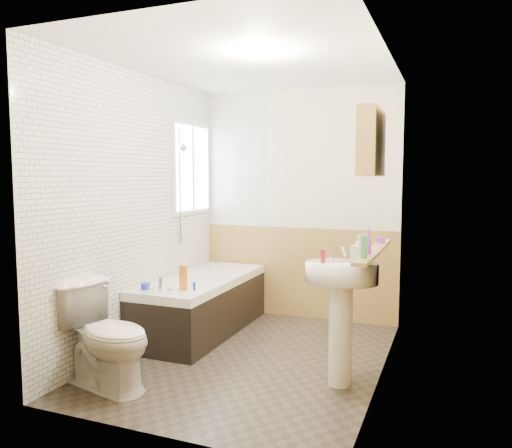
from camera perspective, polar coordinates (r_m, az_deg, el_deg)
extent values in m
plane|color=#302922|center=(4.46, -0.74, -15.06)|extent=(2.80, 2.80, 0.00)
plane|color=white|center=(4.28, -0.78, 18.12)|extent=(2.80, 2.80, 0.00)
cube|color=beige|center=(5.51, 4.84, 2.19)|extent=(2.20, 0.02, 2.50)
cube|color=beige|center=(2.94, -11.29, -0.75)|extent=(2.20, 0.02, 2.50)
cube|color=beige|center=(4.72, -13.32, 1.52)|extent=(0.02, 2.80, 2.50)
cube|color=beige|center=(3.90, 14.50, 0.70)|extent=(0.02, 2.80, 2.50)
cube|color=#B08A48|center=(4.03, 13.92, -9.97)|extent=(0.01, 2.80, 1.00)
cube|color=#B08A48|center=(3.12, -10.80, -14.51)|extent=(2.20, 0.01, 1.00)
cube|color=#B08A48|center=(5.58, 4.71, -5.52)|extent=(2.20, 0.01, 1.00)
cube|color=white|center=(4.71, -13.10, 1.51)|extent=(0.01, 2.80, 2.50)
cube|color=white|center=(5.74, -2.20, 7.33)|extent=(0.75, 0.01, 1.50)
cube|color=white|center=(5.49, -7.31, 6.33)|extent=(0.03, 0.79, 0.99)
cube|color=white|center=(5.49, -7.20, 6.33)|extent=(0.01, 0.70, 0.90)
cube|color=white|center=(5.49, -7.19, 6.33)|extent=(0.01, 0.04, 0.90)
cube|color=black|center=(5.12, -6.19, -9.53)|extent=(0.70, 1.71, 0.48)
cube|color=white|center=(5.06, -6.23, -6.46)|extent=(0.70, 1.71, 0.08)
cube|color=white|center=(5.06, -6.23, -6.58)|extent=(0.56, 1.57, 0.04)
cylinder|color=silver|center=(4.40, -10.87, -6.88)|extent=(0.04, 0.04, 0.14)
sphere|color=silver|center=(4.45, -11.84, -7.14)|extent=(0.06, 0.06, 0.06)
sphere|color=silver|center=(4.36, -9.85, -7.38)|extent=(0.06, 0.06, 0.06)
cylinder|color=silver|center=(5.23, -8.72, 4.26)|extent=(0.02, 0.02, 1.19)
cylinder|color=silver|center=(5.27, -8.63, -1.68)|extent=(0.04, 0.04, 0.02)
cylinder|color=silver|center=(5.25, -8.81, 10.23)|extent=(0.04, 0.04, 0.02)
cylinder|color=silver|center=(5.21, -8.30, 8.63)|extent=(0.07, 0.08, 0.09)
imported|color=white|center=(3.93, -16.76, -12.18)|extent=(0.87, 0.61, 0.77)
cylinder|color=white|center=(3.87, 9.62, -12.50)|extent=(0.18, 0.18, 0.75)
ellipsoid|color=white|center=(3.75, 9.74, -5.51)|extent=(0.54, 0.44, 0.15)
cylinder|color=silver|center=(3.85, 8.57, -3.47)|extent=(0.03, 0.03, 0.08)
cylinder|color=silver|center=(3.81, 11.63, -3.61)|extent=(0.03, 0.03, 0.08)
cylinder|color=silver|center=(3.80, 10.03, -3.12)|extent=(0.02, 0.11, 0.09)
cube|color=#B08A48|center=(3.90, 13.32, -3.03)|extent=(0.10, 1.32, 0.03)
cube|color=#B08A48|center=(3.81, 13.08, 9.07)|extent=(0.13, 0.55, 0.50)
cube|color=silver|center=(3.69, 11.70, 9.22)|extent=(0.01, 0.21, 0.37)
cube|color=silver|center=(3.95, 12.38, 8.95)|extent=(0.01, 0.21, 0.37)
cylinder|color=#388447|center=(3.44, 12.24, -2.56)|extent=(0.06, 0.06, 0.16)
cone|color=purple|center=(3.64, 12.79, -1.62)|extent=(0.05, 0.05, 0.22)
cylinder|color=purple|center=(4.27, 14.08, -1.79)|extent=(0.09, 0.09, 0.05)
imported|color=silver|center=(3.66, 11.61, -3.87)|extent=(0.11, 0.22, 0.10)
cylinder|color=maroon|center=(3.71, 7.66, -3.66)|extent=(0.05, 0.05, 0.10)
cube|color=orange|center=(4.45, -8.32, -6.13)|extent=(0.06, 0.04, 0.23)
cylinder|color=#19339E|center=(4.58, -12.49, -6.97)|extent=(0.09, 0.09, 0.06)
cylinder|color=#19339E|center=(4.46, -7.08, -7.07)|extent=(0.03, 0.03, 0.08)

